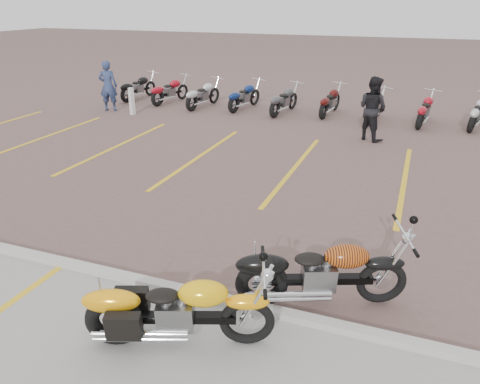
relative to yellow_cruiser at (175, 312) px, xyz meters
The scene contains 9 objects.
ground 3.03m from the yellow_cruiser, 96.20° to the left, with size 100.00×100.00×0.00m, color brown.
curb 1.11m from the yellow_cruiser, 108.38° to the left, with size 60.00×0.18×0.12m, color #ADAAA3.
parking_stripes 7.00m from the yellow_cruiser, 92.65° to the left, with size 38.00×5.50×0.01m, color gold, non-canonical shape.
yellow_cruiser is the anchor object (origin of this frame).
flame_cruiser 2.05m from the yellow_cruiser, 44.99° to the left, with size 2.29×1.05×0.99m.
person_a 13.97m from the yellow_cruiser, 128.79° to the left, with size 0.69×0.45×1.90m, color navy.
person_b 10.45m from the yellow_cruiser, 83.65° to the left, with size 0.94×0.73×1.93m, color black.
bollard 13.02m from the yellow_cruiser, 125.46° to the left, with size 0.15×0.15×1.00m, color silver.
bg_bike_row 13.09m from the yellow_cruiser, 82.06° to the left, with size 22.46×2.09×1.10m.
Camera 1 is at (2.78, -7.11, 4.06)m, focal length 35.00 mm.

